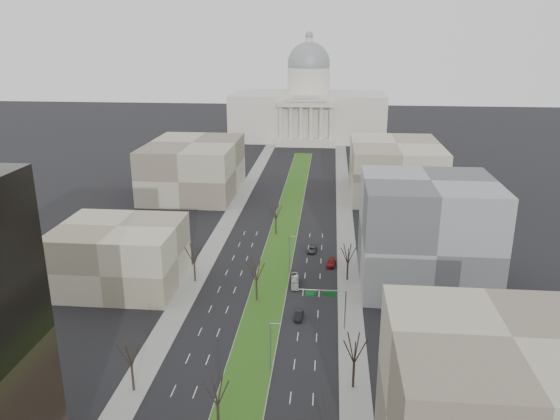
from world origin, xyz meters
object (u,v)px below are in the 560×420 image
Objects in this scene: car_black at (299,315)px; car_red at (331,263)px; box_van at (295,281)px; car_grey_far at (312,250)px.

car_red is (6.15, 26.54, 0.01)m from car_black.
car_red is 0.71× the size of box_van.
car_red reaches higher than car_black.
box_van is (-3.09, -19.85, 0.32)m from car_grey_far.
box_van is (-1.85, 15.09, 0.25)m from car_black.
car_grey_far is 20.09m from box_van.
car_red is 1.07× the size of car_grey_far.
box_van is at bearing -90.95° from car_grey_far.
car_grey_far is at bearing 127.41° from car_red.
car_black is 0.62× the size of box_van.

